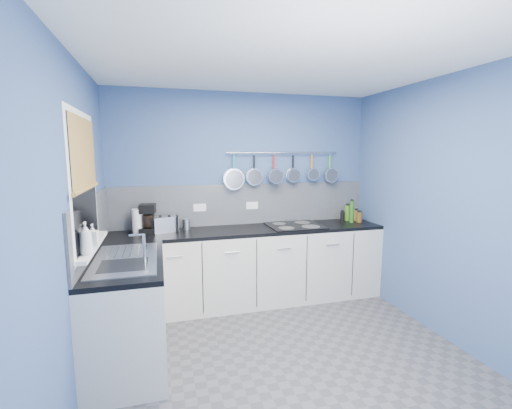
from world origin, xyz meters
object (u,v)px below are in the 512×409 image
soap_bottle_b (93,235)px  hob (295,226)px  soap_bottle_a (86,238)px  canister (186,224)px  toaster (165,224)px  coffee_maker (148,218)px  paper_towel (138,221)px

soap_bottle_b → hob: size_ratio=0.27×
soap_bottle_a → canister: 1.59m
soap_bottle_a → toaster: bearing=66.5°
coffee_maker → canister: coffee_maker is taller
hob → soap_bottle_b: bearing=-155.8°
soap_bottle_b → coffee_maker: soap_bottle_b is taller
soap_bottle_b → paper_towel: 1.10m
coffee_maker → toaster: size_ratio=1.17×
toaster → hob: (1.52, -0.10, -0.08)m
canister → hob: (1.28, -0.15, -0.06)m
coffee_maker → toaster: (0.18, -0.01, -0.07)m
paper_towel → canister: (0.53, 0.03, -0.07)m
soap_bottle_b → hob: (2.09, 0.94, -0.23)m
soap_bottle_b → paper_towel: soap_bottle_b is taller
soap_bottle_a → canister: (0.81, 1.36, -0.21)m
coffee_maker → hob: 1.71m
coffee_maker → canister: size_ratio=2.57×
soap_bottle_b → toaster: soap_bottle_b is taller
paper_towel → toaster: paper_towel is taller
paper_towel → coffee_maker: bearing=-2.9°
paper_towel → soap_bottle_a: bearing=-101.9°
coffee_maker → canister: (0.42, 0.04, -0.10)m
soap_bottle_a → soap_bottle_b: (0.00, 0.27, -0.03)m
soap_bottle_a → soap_bottle_b: soap_bottle_a is taller
soap_bottle_b → paper_towel: size_ratio=0.64×
canister → toaster: bearing=-168.6°
coffee_maker → soap_bottle_b: bearing=-103.9°
soap_bottle_a → paper_towel: bearing=78.1°
hob → coffee_maker: bearing=176.3°
hob → toaster: bearing=176.2°
soap_bottle_b → paper_towel: bearing=75.3°
toaster → soap_bottle_a: bearing=-128.8°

